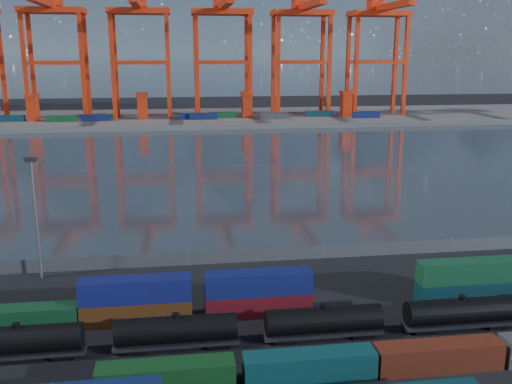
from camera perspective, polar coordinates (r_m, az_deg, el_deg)
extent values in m
plane|color=black|center=(59.06, 4.26, -16.50)|extent=(700.00, 700.00, 0.00)
plane|color=#2A353D|center=(158.00, -3.82, 2.89)|extent=(700.00, 700.00, 0.00)
cube|color=#514F4C|center=(261.60, -5.58, 7.39)|extent=(700.00, 70.00, 2.00)
cone|color=#1E2630|center=(1913.19, 23.10, 16.31)|extent=(840.00, 840.00, 300.00)
cube|color=#12451B|center=(54.52, -8.96, -17.80)|extent=(12.42, 2.52, 2.69)
cube|color=#0D4547|center=(55.73, 5.39, -16.93)|extent=(12.42, 2.52, 2.69)
cube|color=maroon|center=(59.69, 17.78, -15.35)|extent=(12.42, 2.52, 2.69)
cube|color=#134725|center=(69.06, -22.46, -11.63)|extent=(12.37, 2.52, 2.68)
cube|color=#5B3112|center=(66.99, -11.83, -11.63)|extent=(12.37, 2.52, 2.68)
cube|color=navy|center=(65.90, -11.94, -9.52)|extent=(12.37, 2.52, 2.68)
cube|color=maroon|center=(67.38, 0.26, -11.16)|extent=(12.37, 2.52, 2.68)
cube|color=navy|center=(66.30, 0.26, -9.05)|extent=(12.37, 2.52, 2.68)
cube|color=#0B323A|center=(75.19, 20.26, -9.32)|extent=(12.37, 2.52, 2.68)
cube|color=#15512D|center=(74.22, 20.43, -7.42)|extent=(12.37, 2.52, 2.68)
cylinder|color=black|center=(62.62, -22.72, -13.48)|extent=(12.41, 2.77, 2.77)
cylinder|color=black|center=(61.96, -22.86, -12.22)|extent=(0.76, 0.76, 0.48)
cube|color=black|center=(63.30, -22.59, -14.71)|extent=(12.89, 1.91, 0.38)
cube|color=black|center=(62.53, -18.62, -15.11)|extent=(2.39, 1.72, 0.57)
cylinder|color=black|center=(60.51, -7.98, -13.45)|extent=(12.41, 2.77, 2.77)
cylinder|color=black|center=(59.83, -8.03, -12.15)|extent=(0.76, 0.76, 0.48)
cube|color=black|center=(61.22, -7.94, -14.72)|extent=(12.89, 1.91, 0.38)
cube|color=black|center=(61.59, -12.06, -15.13)|extent=(2.39, 1.72, 0.57)
cube|color=black|center=(61.51, -3.78, -14.87)|extent=(2.39, 1.72, 0.57)
cylinder|color=black|center=(62.31, 6.77, -12.57)|extent=(12.41, 2.77, 2.77)
cylinder|color=black|center=(61.65, 6.81, -11.30)|extent=(0.76, 0.76, 0.48)
cube|color=black|center=(63.00, 6.73, -13.81)|extent=(12.89, 1.91, 0.38)
cube|color=black|center=(62.30, 2.77, -14.46)|extent=(2.39, 1.72, 0.57)
cube|color=black|center=(64.32, 10.54, -13.73)|extent=(2.39, 1.72, 0.57)
cylinder|color=black|center=(67.70, 19.81, -11.11)|extent=(12.41, 2.77, 2.77)
cylinder|color=black|center=(67.09, 19.92, -9.92)|extent=(0.76, 0.76, 0.48)
cube|color=black|center=(68.34, 19.71, -12.27)|extent=(12.89, 1.91, 0.38)
cube|color=black|center=(66.71, 16.32, -13.03)|extent=(2.39, 1.72, 0.57)
cube|color=black|center=(70.51, 22.85, -12.08)|extent=(2.39, 1.72, 0.57)
cube|color=#595B5E|center=(83.67, 0.19, -6.32)|extent=(160.00, 0.06, 2.00)
cylinder|color=slate|center=(84.96, -20.42, -6.84)|extent=(0.12, 0.12, 2.20)
cylinder|color=slate|center=(83.33, -13.65, -6.74)|extent=(0.12, 0.12, 2.20)
cylinder|color=slate|center=(82.88, -6.71, -6.55)|extent=(0.12, 0.12, 2.20)
cylinder|color=slate|center=(83.64, 0.19, -6.26)|extent=(0.12, 0.12, 2.20)
cylinder|color=slate|center=(85.56, 6.87, -5.89)|extent=(0.12, 0.12, 2.20)
cylinder|color=slate|center=(88.58, 13.16, -5.47)|extent=(0.12, 0.12, 2.20)
cylinder|color=slate|center=(92.59, 18.97, -5.03)|extent=(0.12, 0.12, 2.20)
cylinder|color=slate|center=(97.46, 24.24, -4.58)|extent=(0.12, 0.12, 2.20)
cylinder|color=slate|center=(81.01, -21.11, -2.75)|extent=(0.36, 0.36, 16.00)
cube|color=black|center=(79.19, -21.62, 3.02)|extent=(1.60, 0.40, 0.60)
cube|color=red|center=(270.89, -24.03, 11.24)|extent=(1.66, 1.66, 46.63)
cube|color=red|center=(255.79, -22.10, 11.34)|extent=(1.66, 1.66, 46.63)
cube|color=red|center=(267.89, -21.47, 11.46)|extent=(1.66, 1.66, 46.63)
cube|color=red|center=(251.42, -16.95, 11.72)|extent=(1.66, 1.66, 46.63)
cube|color=red|center=(263.72, -16.55, 11.81)|extent=(1.66, 1.66, 46.63)
cube|color=red|center=(253.31, -19.59, 12.07)|extent=(22.80, 1.45, 1.45)
cube|color=red|center=(265.52, -19.07, 12.15)|extent=(22.80, 1.45, 1.45)
cube|color=red|center=(259.93, -19.71, 16.72)|extent=(25.91, 14.51, 2.28)
cube|color=red|center=(247.91, -20.33, 17.34)|extent=(3.11, 49.74, 2.59)
cube|color=red|center=(249.90, -14.13, 11.89)|extent=(1.66, 1.66, 46.63)
cube|color=red|center=(262.27, -13.86, 11.97)|extent=(1.66, 1.66, 46.63)
cube|color=red|center=(248.64, -8.79, 12.13)|extent=(1.66, 1.66, 46.63)
cube|color=red|center=(261.08, -8.76, 12.20)|extent=(1.66, 1.66, 46.63)
cube|color=red|center=(248.96, -11.49, 12.55)|extent=(22.80, 1.45, 1.45)
cube|color=red|center=(261.38, -11.34, 12.61)|extent=(22.80, 1.45, 1.45)
cube|color=red|center=(255.70, -11.65, 17.28)|extent=(25.91, 14.51, 2.28)
cube|color=red|center=(243.46, -11.85, 17.95)|extent=(3.11, 49.74, 2.59)
cube|color=red|center=(260.17, -11.65, 18.25)|extent=(6.22, 8.29, 5.18)
cube|color=red|center=(248.83, -5.91, 12.21)|extent=(1.66, 1.66, 46.63)
cube|color=red|center=(261.25, -6.03, 12.28)|extent=(1.66, 1.66, 46.63)
cube|color=red|center=(250.77, -0.58, 12.29)|extent=(1.66, 1.66, 46.63)
cube|color=red|center=(263.10, -0.94, 12.36)|extent=(1.66, 1.66, 46.63)
cube|color=red|center=(249.50, -3.24, 12.80)|extent=(22.80, 1.45, 1.45)
cube|color=red|center=(261.89, -3.48, 12.84)|extent=(22.80, 1.45, 1.45)
cube|color=red|center=(256.22, -3.43, 17.52)|extent=(25.91, 14.51, 2.28)
cube|color=red|center=(244.01, -3.19, 18.20)|extent=(3.11, 49.74, 2.59)
cube|color=red|center=(260.68, -3.53, 18.48)|extent=(6.22, 8.29, 5.18)
cube|color=red|center=(252.66, 2.23, 12.30)|extent=(1.66, 1.66, 46.63)
cube|color=red|center=(264.90, 1.74, 12.37)|extent=(1.66, 1.66, 46.63)
cube|color=red|center=(257.69, 7.34, 12.23)|extent=(1.66, 1.66, 46.63)
cube|color=red|center=(269.70, 6.63, 12.31)|extent=(1.66, 1.66, 46.63)
cube|color=red|center=(254.88, 4.82, 12.80)|extent=(22.80, 1.45, 1.45)
cube|color=red|center=(267.02, 4.22, 12.85)|extent=(22.80, 1.45, 1.45)
cube|color=red|center=(261.46, 4.60, 17.42)|extent=(25.91, 14.51, 2.28)
cube|color=red|center=(249.51, 5.26, 18.07)|extent=(3.11, 49.74, 2.59)
cube|color=red|center=(265.84, 4.42, 18.38)|extent=(6.22, 8.29, 5.18)
cube|color=red|center=(261.16, 9.98, 12.15)|extent=(1.66, 1.66, 46.63)
cube|color=red|center=(273.02, 9.17, 12.24)|extent=(1.66, 1.66, 46.63)
cube|color=red|center=(269.01, 14.71, 11.96)|extent=(1.66, 1.66, 46.63)
cube|color=red|center=(280.54, 13.72, 12.07)|extent=(1.66, 1.66, 46.63)
cube|color=red|center=(264.82, 12.41, 12.57)|extent=(22.80, 1.45, 1.45)
cube|color=red|center=(276.52, 11.50, 12.65)|extent=(22.80, 1.45, 1.45)
cube|color=red|center=(271.16, 12.17, 17.04)|extent=(25.91, 14.51, 2.28)
cube|color=red|center=(259.66, 13.18, 17.61)|extent=(3.11, 49.74, 2.59)
cube|color=red|center=(275.38, 11.92, 17.97)|extent=(6.22, 8.29, 5.18)
cube|color=navy|center=(246.16, -5.28, 7.54)|extent=(12.00, 2.44, 2.60)
cube|color=navy|center=(255.85, 10.93, 7.58)|extent=(12.00, 2.44, 2.60)
cube|color=navy|center=(247.38, -6.30, 7.55)|extent=(12.00, 2.44, 2.60)
cube|color=#0C3842|center=(258.74, -23.42, 6.78)|extent=(12.00, 2.44, 2.60)
cube|color=#3F4244|center=(247.44, 1.70, 7.62)|extent=(12.00, 2.44, 2.60)
cube|color=#144C23|center=(249.75, -18.88, 6.95)|extent=(12.00, 2.44, 2.60)
cube|color=navy|center=(248.89, -15.73, 7.16)|extent=(12.00, 2.44, 2.60)
cube|color=#144C23|center=(251.49, -3.34, 7.70)|extent=(12.00, 2.44, 2.60)
cube|color=#0C3842|center=(257.98, 6.34, 7.80)|extent=(12.00, 2.44, 2.60)
cube|color=red|center=(257.58, -21.41, 7.76)|extent=(4.00, 6.00, 10.00)
cube|color=red|center=(257.15, -21.51, 8.98)|extent=(5.00, 7.00, 1.20)
cube|color=red|center=(251.17, -11.27, 8.31)|extent=(4.00, 6.00, 10.00)
cube|color=red|center=(250.74, -11.33, 9.56)|extent=(5.00, 7.00, 1.20)
cube|color=red|center=(252.75, -0.93, 8.60)|extent=(4.00, 6.00, 10.00)
cube|color=red|center=(252.31, -0.93, 9.84)|extent=(5.00, 7.00, 1.20)
cube|color=red|center=(262.15, 8.99, 8.62)|extent=(4.00, 6.00, 10.00)
cube|color=red|center=(261.73, 9.04, 9.82)|extent=(5.00, 7.00, 1.20)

